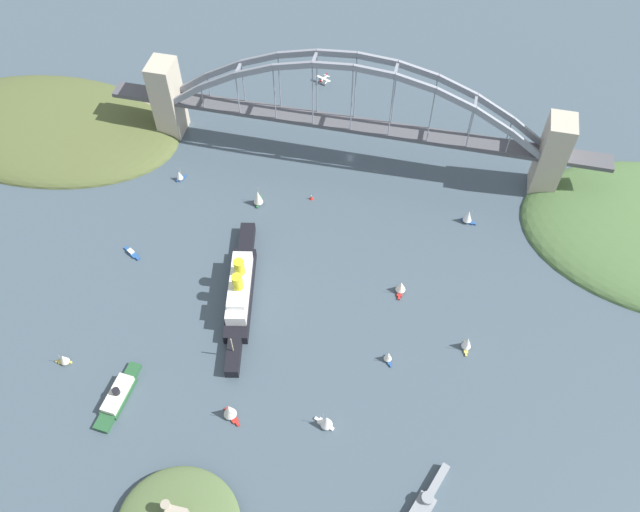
# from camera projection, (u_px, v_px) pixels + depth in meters

# --- Properties ---
(ground_plane) EXTENTS (1400.00, 1400.00, 0.00)m
(ground_plane) POSITION_uv_depth(u_px,v_px,m) (350.00, 157.00, 368.35)
(ground_plane) COLOR #3D4C56
(harbor_arch_bridge) EXTENTS (272.08, 16.98, 66.24)m
(harbor_arch_bridge) POSITION_uv_depth(u_px,v_px,m) (352.00, 122.00, 347.79)
(harbor_arch_bridge) COLOR #ADA38E
(harbor_arch_bridge) RESTS_ON ground
(headland_east_shore) EXTENTS (159.64, 94.01, 19.20)m
(headland_east_shore) POSITION_uv_depth(u_px,v_px,m) (53.00, 128.00, 383.31)
(headland_east_shore) COLOR #4C562D
(headland_east_shore) RESTS_ON ground
(ocean_liner) EXTENTS (23.36, 84.14, 19.88)m
(ocean_liner) POSITION_uv_depth(u_px,v_px,m) (240.00, 290.00, 306.17)
(ocean_liner) COLOR black
(ocean_liner) RESTS_ON ground
(harbor_ferry_steamer) EXTENTS (9.54, 32.87, 7.03)m
(harbor_ferry_steamer) POSITION_uv_depth(u_px,v_px,m) (118.00, 396.00, 277.47)
(harbor_ferry_steamer) COLOR #23512D
(harbor_ferry_steamer) RESTS_ON ground
(seaplane_taxiing_near_bridge) EXTENTS (10.28, 7.87, 5.21)m
(seaplane_taxiing_near_bridge) POSITION_uv_depth(u_px,v_px,m) (324.00, 79.00, 406.97)
(seaplane_taxiing_near_bridge) COLOR #B7B7B2
(seaplane_taxiing_near_bridge) RESTS_ON ground
(small_boat_0) EXTENTS (8.24, 5.52, 9.42)m
(small_boat_0) POSITION_uv_depth(u_px,v_px,m) (468.00, 216.00, 335.78)
(small_boat_0) COLOR #234C8C
(small_boat_0) RESTS_ON ground
(small_boat_1) EXTENTS (5.06, 9.08, 10.84)m
(small_boat_1) POSITION_uv_depth(u_px,v_px,m) (258.00, 197.00, 342.85)
(small_boat_1) COLOR #2D6B3D
(small_boat_1) RESTS_ON ground
(small_boat_2) EXTENTS (4.81, 7.81, 9.25)m
(small_boat_2) POSITION_uv_depth(u_px,v_px,m) (467.00, 343.00, 290.57)
(small_boat_2) COLOR gold
(small_boat_2) RESTS_ON ground
(small_boat_3) EXTENTS (4.91, 8.74, 8.20)m
(small_boat_3) POSITION_uv_depth(u_px,v_px,m) (401.00, 287.00, 309.66)
(small_boat_3) COLOR #B2231E
(small_boat_3) RESTS_ON ground
(small_boat_4) EXTENTS (7.29, 4.51, 6.93)m
(small_boat_4) POSITION_uv_depth(u_px,v_px,m) (64.00, 359.00, 286.78)
(small_boat_4) COLOR gold
(small_boat_4) RESTS_ON ground
(small_boat_5) EXTENTS (9.21, 6.65, 9.43)m
(small_boat_5) POSITION_uv_depth(u_px,v_px,m) (326.00, 421.00, 268.13)
(small_boat_5) COLOR silver
(small_boat_5) RESTS_ON ground
(small_boat_6) EXTENTS (4.91, 6.11, 7.12)m
(small_boat_6) POSITION_uv_depth(u_px,v_px,m) (388.00, 356.00, 287.51)
(small_boat_6) COLOR #234C8C
(small_boat_6) RESTS_ON ground
(small_boat_7) EXTENTS (10.45, 7.22, 1.96)m
(small_boat_7) POSITION_uv_depth(u_px,v_px,m) (132.00, 253.00, 325.93)
(small_boat_7) COLOR #234C8C
(small_boat_7) RESTS_ON ground
(small_boat_8) EXTENTS (5.10, 6.16, 7.12)m
(small_boat_8) POSITION_uv_depth(u_px,v_px,m) (180.00, 175.00, 354.99)
(small_boat_8) COLOR #234C8C
(small_boat_8) RESTS_ON ground
(small_boat_9) EXTENTS (9.14, 8.23, 10.33)m
(small_boat_9) POSITION_uv_depth(u_px,v_px,m) (230.00, 411.00, 270.48)
(small_boat_9) COLOR #B2231E
(small_boat_9) RESTS_ON ground
(channel_marker_buoy) EXTENTS (2.20, 2.20, 2.75)m
(channel_marker_buoy) POSITION_uv_depth(u_px,v_px,m) (311.00, 197.00, 348.09)
(channel_marker_buoy) COLOR red
(channel_marker_buoy) RESTS_ON ground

